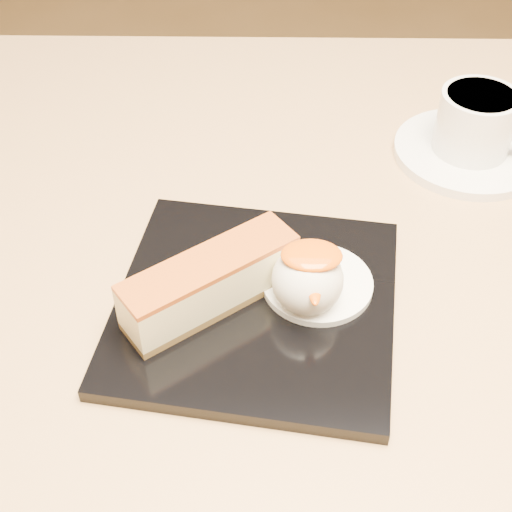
{
  "coord_description": "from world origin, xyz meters",
  "views": [
    {
      "loc": [
        -0.04,
        -0.46,
        1.15
      ],
      "look_at": [
        -0.05,
        -0.05,
        0.76
      ],
      "focal_mm": 50.0,
      "sensor_mm": 36.0,
      "label": 1
    }
  ],
  "objects_px": {
    "saucer": "(468,152)",
    "cheesecake": "(210,282)",
    "table": "(305,359)",
    "coffee_cup": "(478,121)",
    "ice_cream_scoop": "(307,280)",
    "dessert_plate": "(256,304)"
  },
  "relations": [
    {
      "from": "saucer",
      "to": "coffee_cup",
      "type": "distance_m",
      "value": 0.04
    },
    {
      "from": "table",
      "to": "ice_cream_scoop",
      "type": "distance_m",
      "value": 0.21
    },
    {
      "from": "dessert_plate",
      "to": "coffee_cup",
      "type": "distance_m",
      "value": 0.31
    },
    {
      "from": "ice_cream_scoop",
      "to": "saucer",
      "type": "xyz_separation_m",
      "value": [
        0.17,
        0.22,
        -0.03
      ]
    },
    {
      "from": "ice_cream_scoop",
      "to": "coffee_cup",
      "type": "bearing_deg",
      "value": 51.2
    },
    {
      "from": "ice_cream_scoop",
      "to": "coffee_cup",
      "type": "xyz_separation_m",
      "value": [
        0.18,
        0.22,
        0.0
      ]
    },
    {
      "from": "saucer",
      "to": "cheesecake",
      "type": "bearing_deg",
      "value": -138.64
    },
    {
      "from": "coffee_cup",
      "to": "table",
      "type": "bearing_deg",
      "value": -119.35
    },
    {
      "from": "dessert_plate",
      "to": "cheesecake",
      "type": "height_order",
      "value": "cheesecake"
    },
    {
      "from": "table",
      "to": "dessert_plate",
      "type": "height_order",
      "value": "dessert_plate"
    },
    {
      "from": "dessert_plate",
      "to": "coffee_cup",
      "type": "xyz_separation_m",
      "value": [
        0.22,
        0.21,
        0.04
      ]
    },
    {
      "from": "ice_cream_scoop",
      "to": "coffee_cup",
      "type": "relative_size",
      "value": 0.56
    },
    {
      "from": "table",
      "to": "cheesecake",
      "type": "bearing_deg",
      "value": -138.28
    },
    {
      "from": "coffee_cup",
      "to": "cheesecake",
      "type": "bearing_deg",
      "value": -119.0
    },
    {
      "from": "dessert_plate",
      "to": "ice_cream_scoop",
      "type": "xyz_separation_m",
      "value": [
        0.04,
        -0.0,
        0.03
      ]
    },
    {
      "from": "table",
      "to": "ice_cream_scoop",
      "type": "relative_size",
      "value": 14.33
    },
    {
      "from": "table",
      "to": "coffee_cup",
      "type": "height_order",
      "value": "coffee_cup"
    },
    {
      "from": "dessert_plate",
      "to": "ice_cream_scoop",
      "type": "relative_size",
      "value": 3.94
    },
    {
      "from": "table",
      "to": "coffee_cup",
      "type": "relative_size",
      "value": 8.02
    },
    {
      "from": "dessert_plate",
      "to": "table",
      "type": "bearing_deg",
      "value": 54.72
    },
    {
      "from": "ice_cream_scoop",
      "to": "saucer",
      "type": "bearing_deg",
      "value": 51.57
    },
    {
      "from": "dessert_plate",
      "to": "coffee_cup",
      "type": "height_order",
      "value": "coffee_cup"
    }
  ]
}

